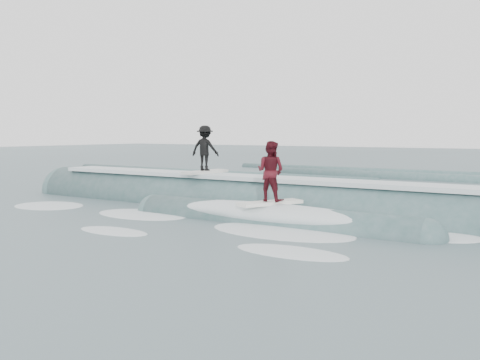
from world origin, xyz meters
The scene contains 6 objects.
ground centered at (0.00, 0.00, 0.00)m, with size 160.00×160.00×0.00m, color #374B50.
breaking_wave centered at (0.29, 2.79, 0.04)m, with size 22.05×3.88×2.20m.
surfer_black centered at (-2.19, 3.14, 2.01)m, with size 1.15×2.05×1.75m.
surfer_red centered at (1.85, 0.94, 1.45)m, with size 1.38×2.04×1.86m.
whitewater centered at (0.43, -0.29, 0.00)m, with size 15.50×5.60×0.10m.
far_swells centered at (-2.07, 17.65, 0.00)m, with size 36.36×8.65×0.80m.
Camera 1 is at (9.59, -12.52, 2.67)m, focal length 40.00 mm.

